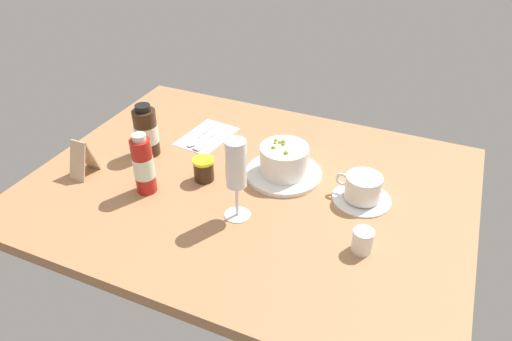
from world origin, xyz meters
TOP-DOWN VIEW (x-y plane):
  - ground_plane at (0.00, 0.00)cm, footprint 110.00×84.00cm
  - porridge_bowl at (-6.72, -6.89)cm, footprint 19.93×19.93cm
  - cutlery_setting at (21.53, -16.07)cm, footprint 14.12×19.29cm
  - coffee_cup at (-27.87, -4.78)cm, footprint 14.31×14.29cm
  - creamer_jug at (-32.00, 12.47)cm, footprint 4.52×5.46cm
  - wine_glass at (-2.63, 12.71)cm, footprint 6.14×6.14cm
  - jam_jar at (11.54, 2.99)cm, footprint 5.46×5.46cm
  - sauce_bottle_brown at (31.99, -1.95)cm, footprint 6.46×6.46cm
  - sauce_bottle_red at (22.41, 12.97)cm, footprint 5.15×5.15cm
  - menu_card at (41.52, 13.45)cm, footprint 4.64×7.12cm

SIDE VIEW (x-z plane):
  - ground_plane at x=0.00cm, z-range -3.00..0.00cm
  - cutlery_setting at x=21.53cm, z-range -0.19..0.71cm
  - creamer_jug at x=-32.00cm, z-range -0.18..5.64cm
  - jam_jar at x=11.54cm, z-range 0.04..6.15cm
  - coffee_cup at x=-27.87cm, z-range -0.25..6.63cm
  - porridge_bowl at x=-6.72cm, z-range -0.57..8.84cm
  - menu_card at x=41.52cm, z-range -0.06..10.02cm
  - sauce_bottle_brown at x=31.99cm, z-range -0.63..14.36cm
  - sauce_bottle_red at x=22.41cm, z-range -0.58..15.52cm
  - wine_glass at x=-2.63cm, z-range 3.21..23.46cm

